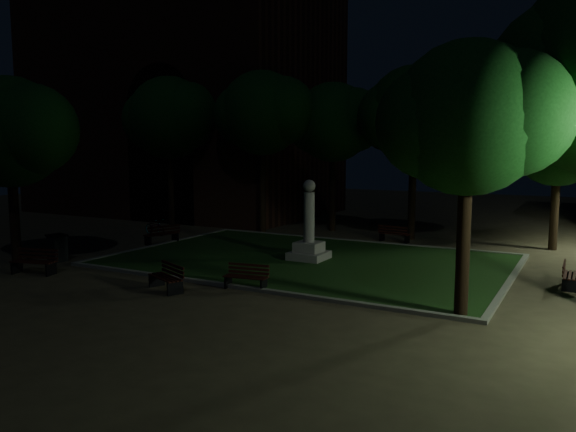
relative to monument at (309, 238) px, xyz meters
name	(u,v)px	position (x,y,z in m)	size (l,w,h in m)	color
ground	(285,271)	(0.00, -2.00, -0.96)	(80.00, 80.00, 0.00)	brown
lawn	(309,260)	(0.00, 0.00, -0.92)	(15.00, 10.00, 0.08)	#1D4115
lawn_kerb	(309,260)	(0.00, 0.00, -0.90)	(15.40, 10.40, 0.12)	slate
monument	(309,238)	(0.00, 0.00, 0.00)	(1.40, 1.40, 3.20)	gray
building_main	(183,107)	(-15.86, 11.79, 6.42)	(20.00, 12.00, 15.00)	#432318
tree_west	(11,132)	(-9.70, -6.01, 4.16)	(5.23, 4.27, 7.26)	black
tree_north_wl	(264,113)	(-5.66, 5.92, 5.39)	(5.50, 4.49, 8.60)	black
tree_north_er	(416,114)	(2.15, 7.30, 5.19)	(5.78, 4.72, 8.51)	black
tree_ne	(561,140)	(8.52, 7.47, 3.91)	(4.97, 4.06, 6.90)	black
tree_se	(472,119)	(7.04, -4.78, 4.31)	(4.93, 4.02, 7.29)	black
tree_nw	(171,118)	(-11.70, 5.56, 5.27)	(5.86, 4.78, 8.63)	black
tree_far_north	(335,122)	(-2.53, 8.10, 4.93)	(5.25, 4.29, 8.04)	black
lamppost_sw	(9,183)	(-10.98, -5.33, 2.14)	(1.18, 0.28, 4.43)	black
lamppost_nw	(185,169)	(-11.92, 7.04, 2.32)	(1.18, 0.28, 4.73)	black
bench_near_left	(167,278)	(-1.88, -6.35, -0.56)	(1.63, 1.12, 0.85)	black
bench_near_right	(246,277)	(0.22, -4.95, -0.59)	(1.49, 0.71, 0.79)	black
bench_west_near	(35,262)	(-7.67, -6.80, -0.53)	(1.73, 0.97, 0.90)	black
bench_left_side	(162,235)	(-7.87, 0.26, -0.53)	(1.08, 1.76, 0.91)	black
bench_right_side	(570,276)	(9.38, 0.22, -0.57)	(0.52, 1.48, 0.81)	black
bench_far_side	(394,234)	(1.58, 6.01, -0.57)	(1.55, 0.68, 0.82)	black
trash_bin	(57,248)	(-8.79, -4.91, -0.40)	(0.72, 0.72, 1.10)	black
bicycle	(155,227)	(-10.10, 2.22, -0.53)	(0.56, 1.61, 0.84)	black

